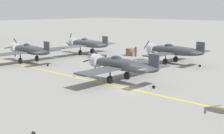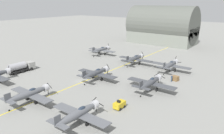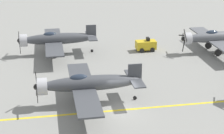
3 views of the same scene
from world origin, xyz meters
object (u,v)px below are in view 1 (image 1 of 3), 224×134
Objects in this scene: ground_crew_walking at (136,51)px; supply_crate_by_tanker at (131,52)px; airplane_mid_right at (173,51)px; airplane_far_center at (30,50)px; airplane_far_right at (88,44)px; airplane_mid_center at (121,65)px.

ground_crew_walking is 1.51m from supply_crate_by_tanker.
airplane_mid_right is at bearing -101.32° from ground_crew_walking.
supply_crate_by_tanker is (16.69, -6.90, -1.36)m from airplane_far_center.
airplane_far_right reaches higher than airplane_mid_right.
airplane_mid_center is 7.71× the size of supply_crate_by_tanker.
airplane_mid_center is 19.78m from ground_crew_walking.
airplane_far_right is 6.43× the size of ground_crew_walking.
airplane_mid_right is at bearing -96.24° from airplane_far_right.
airplane_far_right reaches higher than supply_crate_by_tanker.
airplane_far_right is at bearing 115.18° from ground_crew_walking.
airplane_far_center is 19.11m from airplane_mid_center.
ground_crew_walking is at bearing -31.91° from airplane_far_center.
airplane_mid_right is at bearing -0.19° from airplane_mid_center.
airplane_mid_center reaches higher than supply_crate_by_tanker.
airplane_mid_right and airplane_mid_center have the same top height.
airplane_far_right reaches higher than ground_crew_walking.
airplane_far_center is 6.43× the size of ground_crew_walking.
airplane_far_center is (-14.46, 16.88, -0.00)m from airplane_mid_right.
ground_crew_walking is at bearing -78.33° from airplane_far_right.
airplane_far_right is at bearing 122.50° from supply_crate_by_tanker.
airplane_far_right is (12.31, -0.03, 0.00)m from airplane_far_center.
airplane_far_center reaches higher than ground_crew_walking.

